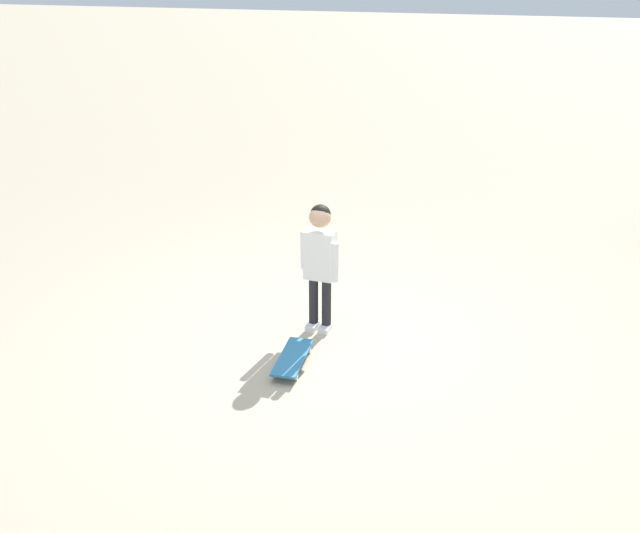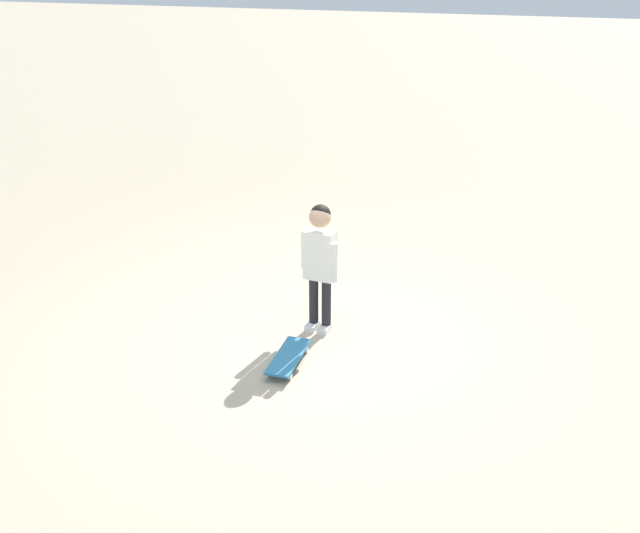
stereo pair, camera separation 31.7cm
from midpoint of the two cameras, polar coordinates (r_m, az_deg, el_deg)
ground_plane at (r=6.25m, az=1.63°, el=-5.88°), size 50.00×50.00×0.00m
child_person at (r=6.26m, az=1.45°, el=0.87°), size 0.35×0.26×1.06m
skateboard at (r=6.01m, az=-0.76°, el=-6.50°), size 0.20×0.58×0.07m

